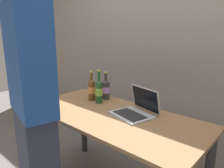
{
  "coord_description": "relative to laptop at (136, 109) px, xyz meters",
  "views": [
    {
      "loc": [
        1.08,
        -1.21,
        1.39
      ],
      "look_at": [
        0.0,
        0.0,
        0.99
      ],
      "focal_mm": 34.79,
      "sensor_mm": 36.0,
      "label": 1
    }
  ],
  "objects": [
    {
      "name": "desk",
      "position": [
        -0.15,
        -0.13,
        -0.17
      ],
      "size": [
        1.51,
        0.7,
        0.74
      ],
      "color": "olive",
      "rests_on": "ground"
    },
    {
      "name": "laptop",
      "position": [
        0.0,
        0.0,
        0.0
      ],
      "size": [
        0.37,
        0.35,
        0.21
      ],
      "color": "#B7BABC",
      "rests_on": "desk"
    },
    {
      "name": "beer_bottle_green",
      "position": [
        -0.46,
        0.13,
        0.06
      ],
      "size": [
        0.08,
        0.08,
        0.27
      ],
      "color": "#333333",
      "rests_on": "desk"
    },
    {
      "name": "beer_bottle_dark",
      "position": [
        -0.42,
        -0.0,
        0.07
      ],
      "size": [
        0.06,
        0.06,
        0.31
      ],
      "color": "#1E5123",
      "rests_on": "desk"
    },
    {
      "name": "beer_bottle_brown",
      "position": [
        -0.53,
        0.01,
        0.07
      ],
      "size": [
        0.07,
        0.07,
        0.28
      ],
      "color": "brown",
      "rests_on": "desk"
    },
    {
      "name": "person_figure",
      "position": [
        -0.23,
        -0.74,
        0.15
      ],
      "size": [
        0.45,
        0.33,
        1.79
      ],
      "color": "#2D3347",
      "rests_on": "ground"
    },
    {
      "name": "back_wall",
      "position": [
        -0.15,
        0.72,
        0.52
      ],
      "size": [
        6.0,
        0.1,
        2.6
      ],
      "primitive_type": "cube",
      "color": "gray",
      "rests_on": "ground"
    }
  ]
}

